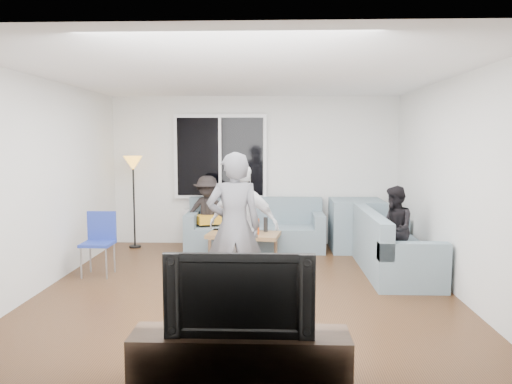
{
  "coord_description": "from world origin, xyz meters",
  "views": [
    {
      "loc": [
        0.34,
        -6.0,
        1.84
      ],
      "look_at": [
        0.1,
        0.6,
        1.15
      ],
      "focal_mm": 34.95,
      "sensor_mm": 36.0,
      "label": 1
    }
  ],
  "objects_px": {
    "player_left": "(234,227)",
    "sofa_right_section": "(395,243)",
    "side_chair": "(98,245)",
    "coffee_table": "(244,246)",
    "spectator_right": "(394,229)",
    "floor_lamp": "(134,202)",
    "player_right": "(244,226)",
    "spectator_back": "(208,212)",
    "tv_console": "(240,361)",
    "television": "(240,292)",
    "sofa_back_section": "(255,224)"
  },
  "relations": [
    {
      "from": "player_left",
      "to": "sofa_right_section",
      "type": "bearing_deg",
      "value": -157.83
    },
    {
      "from": "side_chair",
      "to": "coffee_table",
      "type": "bearing_deg",
      "value": 29.79
    },
    {
      "from": "coffee_table",
      "to": "spectator_right",
      "type": "xyz_separation_m",
      "value": [
        2.15,
        -0.72,
        0.4
      ]
    },
    {
      "from": "coffee_table",
      "to": "floor_lamp",
      "type": "xyz_separation_m",
      "value": [
        -1.92,
        0.73,
        0.58
      ]
    },
    {
      "from": "floor_lamp",
      "to": "spectator_right",
      "type": "relative_size",
      "value": 1.29
    },
    {
      "from": "player_right",
      "to": "spectator_back",
      "type": "bearing_deg",
      "value": -57.22
    },
    {
      "from": "sofa_right_section",
      "to": "tv_console",
      "type": "bearing_deg",
      "value": 149.94
    },
    {
      "from": "sofa_right_section",
      "to": "television",
      "type": "bearing_deg",
      "value": 149.94
    },
    {
      "from": "floor_lamp",
      "to": "player_right",
      "type": "xyz_separation_m",
      "value": [
        2.01,
        -2.18,
        -0.01
      ]
    },
    {
      "from": "sofa_right_section",
      "to": "coffee_table",
      "type": "relative_size",
      "value": 1.82
    },
    {
      "from": "player_right",
      "to": "television",
      "type": "height_order",
      "value": "player_right"
    },
    {
      "from": "side_chair",
      "to": "television",
      "type": "distance_m",
      "value": 3.74
    },
    {
      "from": "spectator_right",
      "to": "television",
      "type": "distance_m",
      "value": 3.91
    },
    {
      "from": "floor_lamp",
      "to": "sofa_right_section",
      "type": "bearing_deg",
      "value": -20.46
    },
    {
      "from": "sofa_right_section",
      "to": "player_right",
      "type": "bearing_deg",
      "value": 107.78
    },
    {
      "from": "side_chair",
      "to": "player_left",
      "type": "xyz_separation_m",
      "value": [
        1.94,
        -0.97,
        0.42
      ]
    },
    {
      "from": "spectator_back",
      "to": "sofa_right_section",
      "type": "bearing_deg",
      "value": -33.1
    },
    {
      "from": "coffee_table",
      "to": "spectator_back",
      "type": "bearing_deg",
      "value": 133.85
    },
    {
      "from": "television",
      "to": "player_left",
      "type": "bearing_deg",
      "value": 95.73
    },
    {
      "from": "side_chair",
      "to": "tv_console",
      "type": "bearing_deg",
      "value": -54.17
    },
    {
      "from": "sofa_back_section",
      "to": "spectator_back",
      "type": "relative_size",
      "value": 1.85
    },
    {
      "from": "spectator_right",
      "to": "tv_console",
      "type": "height_order",
      "value": "spectator_right"
    },
    {
      "from": "sofa_back_section",
      "to": "tv_console",
      "type": "bearing_deg",
      "value": -89.15
    },
    {
      "from": "spectator_back",
      "to": "television",
      "type": "height_order",
      "value": "spectator_back"
    },
    {
      "from": "coffee_table",
      "to": "sofa_right_section",
      "type": "bearing_deg",
      "value": -20.26
    },
    {
      "from": "player_right",
      "to": "spectator_right",
      "type": "bearing_deg",
      "value": -146.77
    },
    {
      "from": "coffee_table",
      "to": "side_chair",
      "type": "relative_size",
      "value": 1.28
    },
    {
      "from": "spectator_back",
      "to": "tv_console",
      "type": "distance_m",
      "value": 4.9
    },
    {
      "from": "side_chair",
      "to": "player_right",
      "type": "relative_size",
      "value": 0.56
    },
    {
      "from": "television",
      "to": "tv_console",
      "type": "bearing_deg",
      "value": 0.0
    },
    {
      "from": "sofa_right_section",
      "to": "side_chair",
      "type": "bearing_deg",
      "value": 93.85
    },
    {
      "from": "player_left",
      "to": "player_right",
      "type": "relative_size",
      "value": 1.11
    },
    {
      "from": "tv_console",
      "to": "side_chair",
      "type": "bearing_deg",
      "value": 125.1
    },
    {
      "from": "side_chair",
      "to": "player_right",
      "type": "xyz_separation_m",
      "value": [
        2.01,
        -0.39,
        0.34
      ]
    },
    {
      "from": "floor_lamp",
      "to": "tv_console",
      "type": "distance_m",
      "value": 5.33
    },
    {
      "from": "coffee_table",
      "to": "television",
      "type": "bearing_deg",
      "value": -86.89
    },
    {
      "from": "floor_lamp",
      "to": "tv_console",
      "type": "relative_size",
      "value": 0.97
    },
    {
      "from": "sofa_back_section",
      "to": "floor_lamp",
      "type": "xyz_separation_m",
      "value": [
        -2.07,
        0.08,
        0.36
      ]
    },
    {
      "from": "side_chair",
      "to": "tv_console",
      "type": "relative_size",
      "value": 0.54
    },
    {
      "from": "player_right",
      "to": "television",
      "type": "distance_m",
      "value": 2.67
    },
    {
      "from": "sofa_right_section",
      "to": "player_left",
      "type": "distance_m",
      "value": 2.51
    },
    {
      "from": "coffee_table",
      "to": "side_chair",
      "type": "distance_m",
      "value": 2.21
    },
    {
      "from": "coffee_table",
      "to": "player_right",
      "type": "distance_m",
      "value": 1.56
    },
    {
      "from": "floor_lamp",
      "to": "television",
      "type": "xyz_separation_m",
      "value": [
        2.15,
        -4.85,
        -0.03
      ]
    },
    {
      "from": "player_right",
      "to": "side_chair",
      "type": "bearing_deg",
      "value": 2.69
    },
    {
      "from": "side_chair",
      "to": "spectator_back",
      "type": "distance_m",
      "value": 2.17
    },
    {
      "from": "spectator_back",
      "to": "player_left",
      "type": "bearing_deg",
      "value": -81.56
    },
    {
      "from": "tv_console",
      "to": "player_right",
      "type": "bearing_deg",
      "value": 92.87
    },
    {
      "from": "spectator_back",
      "to": "side_chair",
      "type": "bearing_deg",
      "value": -131.33
    },
    {
      "from": "sofa_right_section",
      "to": "spectator_back",
      "type": "xyz_separation_m",
      "value": [
        -2.8,
        1.47,
        0.2
      ]
    }
  ]
}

